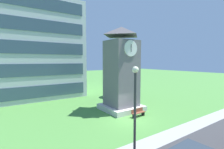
# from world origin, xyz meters

# --- Properties ---
(ground_plane) EXTENTS (160.00, 160.00, 0.00)m
(ground_plane) POSITION_xyz_m (0.00, 0.00, 0.00)
(ground_plane) COLOR #4C893D
(kerb_strip) EXTENTS (120.00, 1.60, 0.01)m
(kerb_strip) POSITION_xyz_m (0.00, -4.60, 0.00)
(kerb_strip) COLOR #9E9E99
(kerb_strip) RESTS_ON ground
(office_building) EXTENTS (17.74, 15.13, 16.00)m
(office_building) POSITION_xyz_m (-7.50, 20.57, 8.00)
(office_building) COLOR #B7BCC6
(office_building) RESTS_ON ground
(clock_tower) EXTENTS (4.52, 4.52, 10.24)m
(clock_tower) POSITION_xyz_m (1.43, 3.33, 4.57)
(clock_tower) COLOR slate
(clock_tower) RESTS_ON ground
(park_bench) EXTENTS (1.83, 0.61, 0.88)m
(park_bench) POSITION_xyz_m (1.41, 0.23, 0.46)
(park_bench) COLOR brown
(park_bench) RESTS_ON ground
(street_lamp) EXTENTS (0.36, 0.36, 5.84)m
(street_lamp) POSITION_xyz_m (-4.99, -6.22, 3.63)
(street_lamp) COLOR #333338
(street_lamp) RESTS_ON ground
(tree_streetside) EXTENTS (3.37, 3.37, 5.89)m
(tree_streetside) POSITION_xyz_m (5.89, 9.34, 4.16)
(tree_streetside) COLOR #513823
(tree_streetside) RESTS_ON ground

